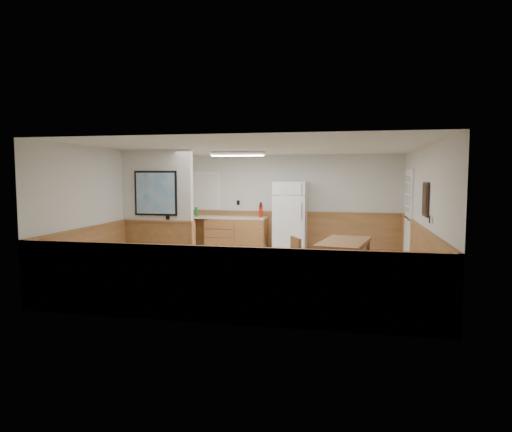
% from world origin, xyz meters
% --- Properties ---
extents(ground, '(6.00, 6.00, 0.00)m').
position_xyz_m(ground, '(0.00, 0.00, 0.00)').
color(ground, '#BBB086').
rests_on(ground, ground).
extents(ceiling, '(6.00, 6.00, 0.02)m').
position_xyz_m(ceiling, '(0.00, 0.00, 2.50)').
color(ceiling, white).
rests_on(ceiling, back_wall).
extents(back_wall, '(6.00, 0.02, 2.50)m').
position_xyz_m(back_wall, '(0.00, 3.00, 1.25)').
color(back_wall, silver).
rests_on(back_wall, ground).
extents(right_wall, '(0.02, 6.00, 2.50)m').
position_xyz_m(right_wall, '(3.00, 0.00, 1.25)').
color(right_wall, silver).
rests_on(right_wall, ground).
extents(left_wall, '(0.02, 6.00, 2.50)m').
position_xyz_m(left_wall, '(-3.00, 0.00, 1.25)').
color(left_wall, silver).
rests_on(left_wall, ground).
extents(wainscot_back, '(6.00, 0.04, 1.00)m').
position_xyz_m(wainscot_back, '(0.00, 2.98, 0.50)').
color(wainscot_back, '#B9714A').
rests_on(wainscot_back, ground).
extents(wainscot_right, '(0.04, 6.00, 1.00)m').
position_xyz_m(wainscot_right, '(2.98, 0.00, 0.50)').
color(wainscot_right, '#B9714A').
rests_on(wainscot_right, ground).
extents(wainscot_left, '(0.04, 6.00, 1.00)m').
position_xyz_m(wainscot_left, '(-2.98, 0.00, 0.50)').
color(wainscot_left, '#B9714A').
rests_on(wainscot_left, ground).
extents(partition_wall, '(1.50, 0.20, 2.50)m').
position_xyz_m(partition_wall, '(-2.25, 0.19, 1.23)').
color(partition_wall, silver).
rests_on(partition_wall, ground).
extents(kitchen_counter, '(2.20, 0.61, 1.00)m').
position_xyz_m(kitchen_counter, '(-1.21, 2.68, 0.46)').
color(kitchen_counter, '#AA6C3C').
rests_on(kitchen_counter, ground).
extents(exterior_door, '(0.07, 1.02, 2.15)m').
position_xyz_m(exterior_door, '(2.96, 1.90, 1.05)').
color(exterior_door, white).
rests_on(exterior_door, ground).
extents(kitchen_window, '(0.80, 0.04, 1.00)m').
position_xyz_m(kitchen_window, '(-2.10, 2.98, 1.55)').
color(kitchen_window, white).
rests_on(kitchen_window, back_wall).
extents(wall_painting, '(0.04, 0.50, 0.60)m').
position_xyz_m(wall_painting, '(2.97, -0.30, 1.55)').
color(wall_painting, '#352015').
rests_on(wall_painting, right_wall).
extents(fluorescent_fixture, '(1.20, 0.30, 0.09)m').
position_xyz_m(fluorescent_fixture, '(-0.80, 1.30, 2.45)').
color(fluorescent_fixture, white).
rests_on(fluorescent_fixture, ceiling).
extents(refrigerator, '(0.81, 0.72, 1.82)m').
position_xyz_m(refrigerator, '(0.22, 2.63, 0.91)').
color(refrigerator, white).
rests_on(refrigerator, ground).
extents(dining_table, '(1.07, 1.71, 0.75)m').
position_xyz_m(dining_table, '(1.58, -0.10, 0.65)').
color(dining_table, brown).
rests_on(dining_table, ground).
extents(dining_bench, '(0.42, 1.68, 0.45)m').
position_xyz_m(dining_bench, '(2.75, -0.15, 0.35)').
color(dining_bench, brown).
rests_on(dining_bench, ground).
extents(dining_chair, '(0.78, 0.68, 0.85)m').
position_xyz_m(dining_chair, '(0.82, -0.45, 0.49)').
color(dining_chair, brown).
rests_on(dining_chair, ground).
extents(fire_extinguisher, '(0.11, 0.11, 0.38)m').
position_xyz_m(fire_extinguisher, '(-0.54, 2.69, 1.07)').
color(fire_extinguisher, red).
rests_on(fire_extinguisher, kitchen_counter).
extents(soap_bottle, '(0.08, 0.08, 0.24)m').
position_xyz_m(soap_bottle, '(-2.26, 2.68, 1.02)').
color(soap_bottle, '#178223').
rests_on(soap_bottle, kitchen_counter).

